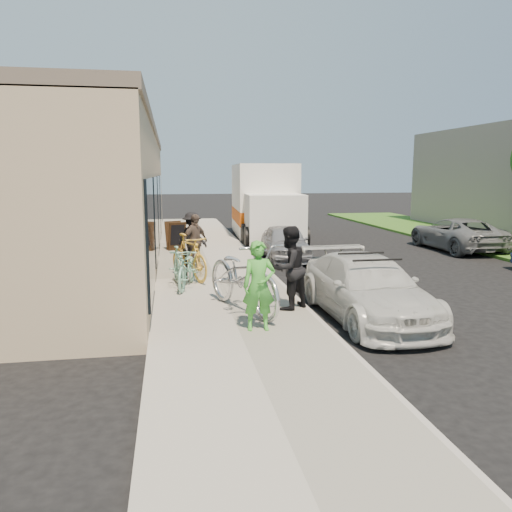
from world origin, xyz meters
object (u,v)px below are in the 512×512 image
far_car_gray (456,234)px  woman_rider (259,286)px  bike_rack (185,261)px  sedan_silver (285,243)px  bystander_b (195,241)px  tandem_bike (243,276)px  sedan_white (367,288)px  bystander_a (192,237)px  cruiser_bike_c (189,257)px  moving_truck (265,206)px  cruiser_bike_b (188,268)px  sandwich_board (176,236)px  cruiser_bike_a (178,267)px  man_standing (289,268)px

far_car_gray → woman_rider: bearing=44.3°
bike_rack → woman_rider: size_ratio=0.50×
sedan_silver → bystander_b: (-2.99, -1.74, 0.34)m
woman_rider → tandem_bike: bearing=97.1°
sedan_white → bystander_a: 6.75m
tandem_bike → cruiser_bike_c: (-0.91, 3.12, -0.11)m
bystander_a → bystander_b: 1.04m
moving_truck → bystander_a: size_ratio=4.37×
tandem_bike → cruiser_bike_b: 2.45m
sedan_white → sedan_silver: (-0.05, 6.71, -0.03)m
bike_rack → sandwich_board: sandwich_board is taller
sedan_white → far_car_gray: size_ratio=0.98×
sedan_white → cruiser_bike_a: 4.54m
far_car_gray → cruiser_bike_b: size_ratio=2.42×
cruiser_bike_a → bystander_a: bystander_a is taller
bike_rack → bystander_a: bearing=83.2°
moving_truck → man_standing: moving_truck is taller
cruiser_bike_c → bystander_a: bystander_a is taller
bike_rack → cruiser_bike_b: bearing=-88.6°
bike_rack → sedan_white: sedan_white is taller
cruiser_bike_b → cruiser_bike_c: bearing=99.1°
cruiser_bike_a → tandem_bike: bearing=-70.7°
sedan_white → tandem_bike: size_ratio=1.60×
woman_rider → sedan_silver: bearing=76.5°
sedan_white → bystander_b: bearing=120.0°
far_car_gray → cruiser_bike_c: (-9.92, -4.24, 0.13)m
cruiser_bike_c → tandem_bike: bearing=-97.8°
far_car_gray → cruiser_bike_a: far_car_gray is taller
bike_rack → far_car_gray: (10.01, 4.18, -0.02)m
bike_rack → sandwich_board: 4.96m
tandem_bike → bystander_b: bearing=77.9°
bike_rack → bystander_b: bystander_b is taller
cruiser_bike_a → cruiser_bike_b: size_ratio=0.87×
bystander_a → sedan_silver: bearing=-129.1°
bike_rack → sedan_silver: bearing=43.3°
moving_truck → cruiser_bike_b: moving_truck is taller
sandwich_board → cruiser_bike_a: size_ratio=0.64×
sandwich_board → cruiser_bike_b: size_ratio=0.56×
sedan_white → moving_truck: (0.34, 12.19, 0.81)m
sedan_white → cruiser_bike_b: sedan_white is taller
sedan_white → cruiser_bike_c: 4.81m
cruiser_bike_a → bystander_b: size_ratio=1.00×
far_car_gray → sandwich_board: bearing=-4.0°
far_car_gray → tandem_bike: size_ratio=1.63×
sedan_silver → man_standing: 6.46m
sedan_white → cruiser_bike_a: (-3.54, 2.83, 0.01)m
cruiser_bike_a → cruiser_bike_b: (0.21, -0.18, 0.00)m
bike_rack → sedan_white: 4.92m
sedan_white → far_car_gray: sedan_white is taller
cruiser_bike_b → bystander_a: size_ratio=1.17×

